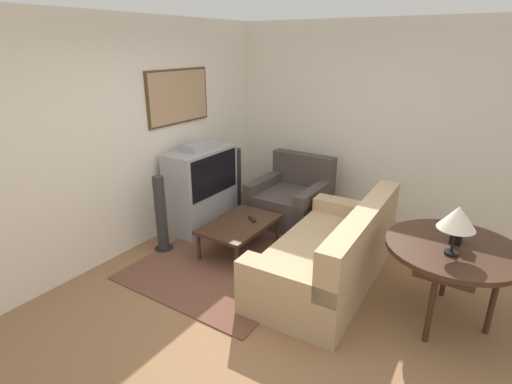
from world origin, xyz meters
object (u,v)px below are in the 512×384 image
object	(u,v)px
tv	(202,188)
coffee_table	(240,226)
speaker_tower_right	(237,181)
speaker_tower_left	(161,216)
armchair	(291,200)
console_table	(453,253)
table_lamp	(458,218)
couch	(331,255)
mantel_clock	(458,230)

from	to	relation	value
tv	coffee_table	distance (m)	0.92
speaker_tower_right	coffee_table	bearing A→B (deg)	-143.11
tv	speaker_tower_left	bearing A→B (deg)	-178.40
armchair	tv	bearing A→B (deg)	-136.07
tv	console_table	distance (m)	3.15
armchair	coffee_table	bearing A→B (deg)	-93.07
coffee_table	table_lamp	size ratio (longest dim) A/B	2.29
couch	armchair	bearing A→B (deg)	-138.81
couch	speaker_tower_right	size ratio (longest dim) A/B	2.17
armchair	speaker_tower_right	distance (m)	0.90
mantel_clock	speaker_tower_right	bearing A→B (deg)	71.54
speaker_tower_right	table_lamp	bearing A→B (deg)	-112.53
mantel_clock	speaker_tower_left	size ratio (longest dim) A/B	0.25
couch	console_table	distance (m)	1.19
couch	table_lamp	world-z (taller)	table_lamp
couch	speaker_tower_right	distance (m)	2.27
tv	mantel_clock	xyz separation A→B (m)	(-0.26, -3.12, 0.31)
armchair	mantel_clock	xyz separation A→B (m)	(-1.11, -2.21, 0.57)
armchair	table_lamp	bearing A→B (deg)	-31.04
coffee_table	speaker_tower_right	bearing A→B (deg)	36.89
couch	speaker_tower_right	xyz separation A→B (m)	(1.08, 1.99, 0.15)
coffee_table	console_table	bearing A→B (deg)	-90.75
tv	mantel_clock	distance (m)	3.15
coffee_table	couch	bearing A→B (deg)	-89.87
armchair	speaker_tower_left	bearing A→B (deg)	-117.86
coffee_table	console_table	size ratio (longest dim) A/B	0.87
couch	coffee_table	bearing A→B (deg)	-92.14
couch	tv	bearing A→B (deg)	-100.81
coffee_table	mantel_clock	distance (m)	2.35
table_lamp	speaker_tower_left	xyz separation A→B (m)	(-0.27, 3.10, -0.63)
couch	mantel_clock	size ratio (longest dim) A/B	8.76
coffee_table	mantel_clock	size ratio (longest dim) A/B	4.19
couch	speaker_tower_right	bearing A→B (deg)	-120.81
coffee_table	speaker_tower_left	size ratio (longest dim) A/B	1.04
armchair	speaker_tower_left	world-z (taller)	speaker_tower_left
speaker_tower_left	speaker_tower_right	xyz separation A→B (m)	(1.56, 0.00, 0.00)
armchair	table_lamp	xyz separation A→B (m)	(-1.36, -2.21, 0.78)
couch	speaker_tower_right	world-z (taller)	speaker_tower_right
couch	table_lamp	distance (m)	1.37
armchair	mantel_clock	bearing A→B (deg)	-26.09
couch	speaker_tower_left	bearing A→B (deg)	-78.77
tv	couch	world-z (taller)	tv
speaker_tower_left	speaker_tower_right	distance (m)	1.56
speaker_tower_left	console_table	bearing A→B (deg)	-81.86
table_lamp	speaker_tower_right	xyz separation A→B (m)	(1.29, 3.10, -0.63)
table_lamp	speaker_tower_right	world-z (taller)	table_lamp
couch	coffee_table	world-z (taller)	couch
speaker_tower_left	tv	bearing A→B (deg)	1.60
couch	table_lamp	xyz separation A→B (m)	(-0.21, -1.11, 0.78)
tv	table_lamp	distance (m)	3.20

